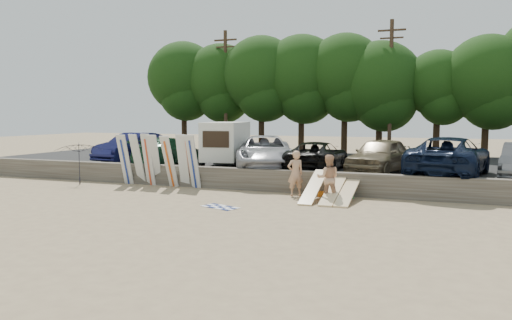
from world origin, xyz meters
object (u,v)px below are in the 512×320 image
object	(u,v)px
beachgoer_a	(295,173)
car_0	(133,147)
box_trailer	(226,141)
car_2	(265,152)
car_3	(317,156)
car_5	(449,157)
beachgoer_b	(328,178)
cooler	(349,194)
beach_umbrella	(79,163)
car_1	(166,151)
car_4	(380,155)

from	to	relation	value
beachgoer_a	car_0	bearing A→B (deg)	-58.34
box_trailer	car_2	size ratio (longest dim) A/B	0.65
car_3	car_5	size ratio (longest dim) A/B	0.81
box_trailer	beachgoer_b	world-z (taller)	box_trailer
car_0	box_trailer	bearing A→B (deg)	5.39
cooler	beach_umbrella	distance (m)	13.42
beachgoer_b	car_0	bearing A→B (deg)	-36.92
beachgoer_b	car_2	bearing A→B (deg)	-60.29
car_3	box_trailer	bearing A→B (deg)	-7.65
car_1	car_5	world-z (taller)	car_5
car_2	car_5	size ratio (longest dim) A/B	0.95
car_2	beach_umbrella	bearing A→B (deg)	-175.67
car_5	beach_umbrella	xyz separation A→B (m)	(-17.22, -4.20, -0.54)
car_0	beachgoer_b	world-z (taller)	car_0
car_2	beachgoer_a	distance (m)	4.56
car_3	cooler	size ratio (longest dim) A/B	13.74
car_1	car_4	world-z (taller)	car_4
car_0	car_5	xyz separation A→B (m)	(17.46, -0.75, 0.04)
car_4	beachgoer_b	world-z (taller)	car_4
car_4	beachgoer_a	bearing A→B (deg)	-114.04
car_2	car_0	bearing A→B (deg)	152.56
beach_umbrella	car_0	bearing A→B (deg)	92.83
box_trailer	car_1	world-z (taller)	box_trailer
car_3	beachgoer_b	size ratio (longest dim) A/B	2.76
box_trailer	beachgoer_a	bearing A→B (deg)	-48.17
car_0	beachgoer_b	distance (m)	14.01
car_3	car_4	distance (m)	3.06
car_4	beach_umbrella	bearing A→B (deg)	-149.15
car_3	beachgoer_b	distance (m)	4.88
car_2	cooler	xyz separation A→B (m)	(4.99, -3.33, -1.39)
box_trailer	cooler	xyz separation A→B (m)	(7.51, -4.03, -1.87)
beachgoer_b	cooler	world-z (taller)	beachgoer_b
beachgoer_a	beachgoer_b	bearing A→B (deg)	116.74
beachgoer_a	box_trailer	bearing A→B (deg)	-76.26
box_trailer	car_3	distance (m)	5.29
car_0	car_2	bearing A→B (deg)	1.22
car_0	car_5	bearing A→B (deg)	4.50
car_1	car_3	bearing A→B (deg)	175.84
car_1	beachgoer_a	bearing A→B (deg)	152.01
car_4	beachgoer_a	world-z (taller)	car_4
car_0	car_2	world-z (taller)	same
car_1	beachgoer_b	bearing A→B (deg)	151.47
car_4	beachgoer_a	distance (m)	5.02
car_4	cooler	size ratio (longest dim) A/B	12.97
car_5	beachgoer_b	world-z (taller)	car_5
box_trailer	car_0	bearing A→B (deg)	169.75
car_1	beachgoer_a	world-z (taller)	car_1
beach_umbrella	beachgoer_b	bearing A→B (deg)	-1.51
box_trailer	beachgoer_a	world-z (taller)	box_trailer
car_0	car_3	xyz separation A→B (m)	(11.33, -0.71, -0.13)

